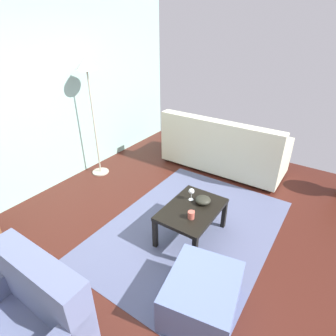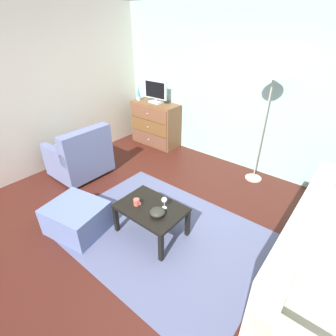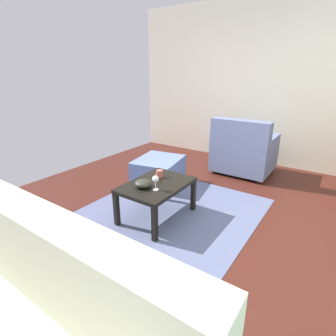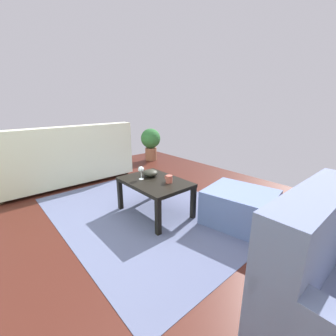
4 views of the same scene
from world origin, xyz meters
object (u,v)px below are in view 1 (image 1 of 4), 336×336
coffee_table (192,212)px  bowl_decorative (203,200)px  couch_large (222,150)px  ottoman (202,295)px  mug (191,215)px  wine_glass (191,192)px  standing_lamp (88,76)px

coffee_table → bowl_decorative: bearing=-19.6°
couch_large → ottoman: 2.80m
couch_large → ottoman: bearing=-159.3°
coffee_table → ottoman: bearing=-144.7°
mug → couch_large: couch_large is taller
mug → bowl_decorative: mug is taller
wine_glass → bowl_decorative: (0.02, -0.15, -0.07)m
wine_glass → couch_large: (1.68, 0.33, -0.18)m
couch_large → bowl_decorative: bearing=-163.8°
bowl_decorative → standing_lamp: size_ratio=0.10×
mug → couch_large: 2.05m
wine_glass → couch_large: size_ratio=0.08×
coffee_table → mug: 0.20m
couch_large → standing_lamp: standing_lamp is taller
wine_glass → standing_lamp: size_ratio=0.08×
coffee_table → wine_glass: wine_glass is taller
bowl_decorative → couch_large: size_ratio=0.09×
wine_glass → coffee_table: bearing=-146.5°
bowl_decorative → ottoman: bearing=-152.1°
coffee_table → couch_large: bearing=13.2°
coffee_table → mug: mug is taller
mug → standing_lamp: standing_lamp is taller
coffee_table → couch_large: (1.82, 0.43, -0.00)m
ottoman → coffee_table: bearing=35.3°
wine_glass → bowl_decorative: size_ratio=0.86×
wine_glass → couch_large: 1.73m
bowl_decorative → standing_lamp: bearing=80.8°
standing_lamp → mug: bearing=-107.1°
bowl_decorative → standing_lamp: standing_lamp is taller
coffee_table → couch_large: 1.87m
wine_glass → bowl_decorative: 0.17m
mug → standing_lamp: 2.55m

